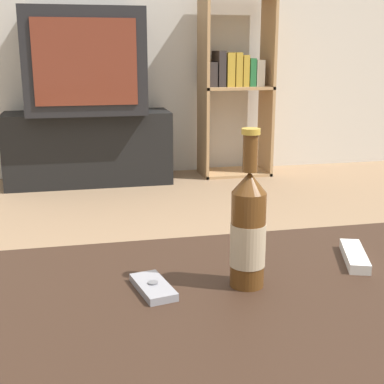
{
  "coord_description": "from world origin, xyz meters",
  "views": [
    {
      "loc": [
        -0.26,
        -0.83,
        0.86
      ],
      "look_at": [
        -0.01,
        0.32,
        0.55
      ],
      "focal_mm": 50.0,
      "sensor_mm": 36.0,
      "label": 1
    }
  ],
  "objects": [
    {
      "name": "remote_control",
      "position": [
        0.28,
        0.09,
        0.46
      ],
      "size": [
        0.09,
        0.15,
        0.02
      ],
      "rotation": [
        0.0,
        0.0,
        -0.35
      ],
      "color": "white",
      "rests_on": "coffee_table"
    },
    {
      "name": "cell_phone",
      "position": [
        -0.14,
        0.04,
        0.46
      ],
      "size": [
        0.07,
        0.12,
        0.02
      ],
      "rotation": [
        0.0,
        0.0,
        0.2
      ],
      "color": "gray",
      "rests_on": "coffee_table"
    },
    {
      "name": "coffee_table",
      "position": [
        0.0,
        0.0,
        0.39
      ],
      "size": [
        1.4,
        0.6,
        0.45
      ],
      "color": "#332116",
      "rests_on": "ground_plane"
    },
    {
      "name": "television",
      "position": [
        -0.19,
        2.76,
        0.8
      ],
      "size": [
        0.74,
        0.59,
        0.65
      ],
      "color": "black",
      "rests_on": "tv_stand"
    },
    {
      "name": "tv_stand",
      "position": [
        -0.19,
        2.76,
        0.24
      ],
      "size": [
        1.08,
        0.38,
        0.48
      ],
      "color": "black",
      "rests_on": "ground_plane"
    },
    {
      "name": "beer_bottle",
      "position": [
        0.03,
        0.02,
        0.56
      ],
      "size": [
        0.06,
        0.06,
        0.29
      ],
      "color": "#563314",
      "rests_on": "coffee_table"
    },
    {
      "name": "bookshelf",
      "position": [
        0.83,
        2.81,
        0.66
      ],
      "size": [
        0.49,
        0.3,
        1.24
      ],
      "color": "tan",
      "rests_on": "ground_plane"
    }
  ]
}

